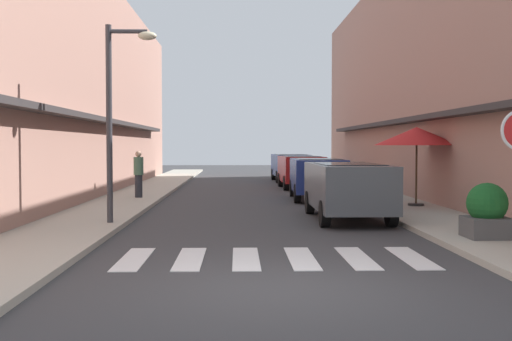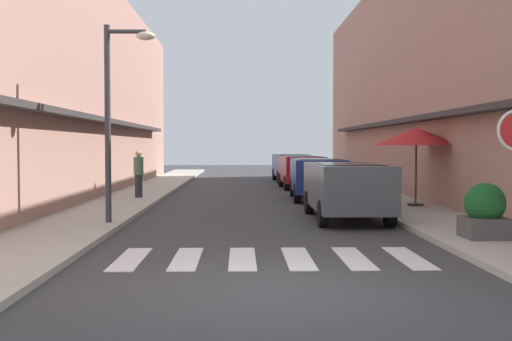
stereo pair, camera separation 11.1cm
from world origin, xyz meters
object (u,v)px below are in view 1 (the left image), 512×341
parked_car_near (347,184)px  parked_car_mid (317,174)px  cafe_umbrella (417,136)px  parked_car_far (301,168)px  parked_car_distant (290,164)px  pedestrian_walking_near (139,173)px  planter_corner (487,212)px  street_lamp (118,100)px

parked_car_near → parked_car_mid: bearing=90.0°
parked_car_near → cafe_umbrella: cafe_umbrella is taller
parked_car_far → parked_car_distant: bearing=90.0°
cafe_umbrella → pedestrian_walking_near: size_ratio=1.57×
parked_car_mid → pedestrian_walking_near: 6.31m
planter_corner → cafe_umbrella: bearing=85.7°
parked_car_distant → cafe_umbrella: 15.26m
parked_car_mid → parked_car_distant: 11.44m
street_lamp → parked_car_far: bearing=67.2°
parked_car_distant → pedestrian_walking_near: bearing=-118.2°
parked_car_distant → cafe_umbrella: size_ratio=1.69×
parked_car_mid → street_lamp: (-5.63, -7.51, 2.07)m
cafe_umbrella → parked_car_distant: bearing=99.6°
parked_car_far → planter_corner: (2.04, -16.08, -0.29)m
parked_car_near → parked_car_mid: (0.00, 6.15, -0.00)m
parked_car_near → parked_car_distant: bearing=90.0°
parked_car_far → pedestrian_walking_near: (-6.30, -6.18, 0.05)m
parked_car_mid → pedestrian_walking_near: size_ratio=2.61×
parked_car_near → cafe_umbrella: (2.54, 2.60, 1.28)m
parked_car_near → planter_corner: bearing=-63.2°
parked_car_mid → parked_car_near: bearing=-90.0°
parked_car_near → parked_car_mid: 6.15m
street_lamp → cafe_umbrella: bearing=25.8°
parked_car_near → parked_car_far: 12.04m
planter_corner → pedestrian_walking_near: pedestrian_walking_near is taller
parked_car_mid → street_lamp: bearing=-126.9°
cafe_umbrella → planter_corner: 6.85m
parked_car_mid → street_lamp: size_ratio=0.92×
pedestrian_walking_near → parked_car_far: bearing=136.9°
parked_car_distant → pedestrian_walking_near: size_ratio=2.67×
parked_car_distant → cafe_umbrella: bearing=-80.4°
parked_car_distant → parked_car_far: bearing=-90.0°
parked_car_near → parked_car_distant: size_ratio=1.04×
parked_car_mid → cafe_umbrella: cafe_umbrella is taller
parked_car_far → planter_corner: bearing=-82.8°
parked_car_near → parked_car_distant: same height
parked_car_near → planter_corner: (2.04, -4.04, -0.29)m
planter_corner → parked_car_far: bearing=97.2°
parked_car_mid → cafe_umbrella: 4.55m
parked_car_distant → planter_corner: bearing=-84.6°
parked_car_far → parked_car_mid: bearing=-90.0°
parked_car_mid → planter_corner: parked_car_mid is taller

